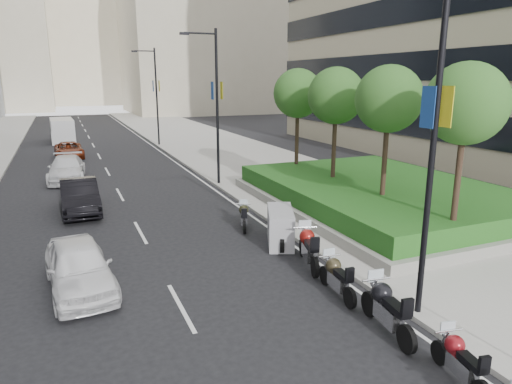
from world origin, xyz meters
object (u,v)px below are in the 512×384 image
motorcycle_6 (244,216)px  car_a (79,267)px  car_b (80,196)px  motorcycle_1 (460,361)px  car_d (69,150)px  car_c (67,169)px  lamp_post_1 (215,100)px  motorcycle_5 (280,227)px  delivery_van (62,131)px  motorcycle_2 (387,308)px  lamp_post_2 (155,92)px  motorcycle_3 (337,277)px  lamp_post_0 (430,129)px  motorcycle_4 (309,248)px

motorcycle_6 → car_a: car_a is taller
motorcycle_6 → car_b: size_ratio=0.40×
motorcycle_1 → car_d: bearing=22.2°
car_c → lamp_post_1: bearing=-27.3°
car_b → car_d: 16.90m
motorcycle_5 → car_a: (-7.34, -1.19, 0.06)m
motorcycle_5 → delivery_van: 35.98m
motorcycle_1 → car_a: 10.58m
car_a → motorcycle_2: bearing=-43.3°
lamp_post_2 → car_b: lamp_post_2 is taller
motorcycle_3 → car_a: size_ratio=0.49×
motorcycle_2 → lamp_post_2: bearing=5.9°
car_a → lamp_post_0: bearing=-37.7°
motorcycle_3 → car_d: bearing=18.4°
motorcycle_6 → lamp_post_0: bearing=-151.0°
motorcycle_5 → motorcycle_6: motorcycle_5 is taller
lamp_post_0 → delivery_van: (-8.26, 41.67, -3.98)m
lamp_post_1 → delivery_van: lamp_post_1 is taller
lamp_post_0 → motorcycle_5: size_ratio=3.64×
lamp_post_1 → car_b: lamp_post_1 is taller
car_c → car_d: car_c is taller
motorcycle_2 → car_c: bearing=25.4°
motorcycle_6 → motorcycle_5: bearing=-146.6°
motorcycle_1 → delivery_van: bearing=19.9°
lamp_post_0 → car_d: size_ratio=1.96×
lamp_post_0 → car_a: lamp_post_0 is taller
motorcycle_2 → car_d: (-6.75, 31.38, -0.02)m
lamp_post_0 → motorcycle_2: lamp_post_0 is taller
motorcycle_3 → delivery_van: size_ratio=0.39×
motorcycle_3 → motorcycle_5: size_ratio=0.88×
lamp_post_2 → car_a: size_ratio=2.02×
car_d → car_a: bearing=-92.6°
lamp_post_1 → motorcycle_5: 11.44m
motorcycle_2 → car_a: car_a is taller
car_c → delivery_van: delivery_van is taller
lamp_post_2 → car_a: 31.14m
lamp_post_1 → car_a: 14.94m
lamp_post_2 → car_c: (-8.24, -12.97, -4.31)m
lamp_post_1 → motorcycle_4: size_ratio=3.72×
motorcycle_4 → car_d: 27.82m
motorcycle_1 → motorcycle_2: 2.24m
motorcycle_5 → car_d: (-7.07, 24.62, -0.06)m
lamp_post_1 → lamp_post_2: same height
lamp_post_2 → motorcycle_1: (-1.03, -37.53, -4.54)m
car_c → car_b: bearing=-82.6°
car_a → car_d: (0.27, 25.81, -0.12)m
motorcycle_4 → car_d: bearing=30.7°
motorcycle_4 → motorcycle_2: bearing=-167.5°
motorcycle_4 → motorcycle_6: size_ratio=1.28×
motorcycle_1 → lamp_post_1: bearing=7.6°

